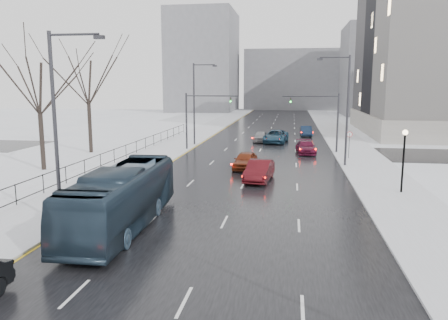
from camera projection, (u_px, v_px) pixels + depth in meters
The scene contains 25 objects.
road at pixel (266, 139), 60.71m from camera, with size 16.00×150.00×0.04m, color black.
cross_road at pixel (260, 152), 49.03m from camera, with size 130.00×10.00×0.04m, color black.
sidewalk_left at pixel (192, 137), 62.29m from camera, with size 5.00×150.00×0.16m, color silver.
sidewalk_right at pixel (344, 140), 59.11m from camera, with size 5.00×150.00×0.16m, color silver.
park_strip at pixel (129, 136), 63.74m from camera, with size 14.00×150.00×0.12m, color white.
tree_park_d at pixel (44, 171), 38.09m from camera, with size 8.75×8.75×12.50m, color black, non-canonical shape.
tree_park_e at pixel (91, 153), 47.89m from camera, with size 9.45×9.45×13.50m, color black, non-canonical shape.
iron_fence at pixel (72, 171), 33.31m from camera, with size 0.06×70.00×1.30m.
streetlight_r_mid at pixel (345, 105), 39.05m from camera, with size 2.95×0.25×10.00m.
streetlight_l_near at pixel (59, 120), 22.05m from camera, with size 2.95×0.25×10.00m.
streetlight_l_far at pixel (196, 100), 53.21m from camera, with size 2.95×0.25×10.00m.
lamppost_r_mid at pixel (404, 152), 29.34m from camera, with size 0.36×0.36×4.28m.
mast_signal_right at pixel (328, 116), 47.23m from camera, with size 6.10×0.33×6.50m.
mast_signal_left at pixel (196, 114), 49.44m from camera, with size 6.10×0.33×6.50m.
no_uturn_sign at pixel (349, 137), 43.35m from camera, with size 0.60×0.06×2.70m.
bldg_far_right at pixel (393, 70), 108.19m from camera, with size 24.00×20.00×22.00m, color slate.
bldg_far_left at pixel (203, 62), 124.99m from camera, with size 18.00×22.00×28.00m, color slate.
bldg_far_center at pixel (294, 80), 136.51m from camera, with size 30.00×18.00×18.00m, color slate.
bus at pixel (122, 198), 22.56m from camera, with size 2.67×11.40×3.18m, color #223342.
sedan_center_near at pixel (245, 160), 38.67m from camera, with size 1.80×4.46×1.52m, color maroon.
sedan_right_near at pixel (259, 171), 33.78m from camera, with size 1.70×4.87×1.60m, color #470C11.
sedan_right_cross at pixel (276, 136), 56.40m from camera, with size 2.70×5.86×1.63m, color navy.
sedan_right_far at pixel (306, 147), 47.44m from camera, with size 1.91×4.71×1.37m, color #510D26.
sedan_center_far at pixel (261, 136), 57.12m from camera, with size 1.68×4.18×1.43m, color gray.
sedan_right_distant at pixel (306, 131), 63.70m from camera, with size 1.55×4.46×1.47m, color #13223A.
Camera 1 is at (3.48, -0.52, 7.36)m, focal length 35.00 mm.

